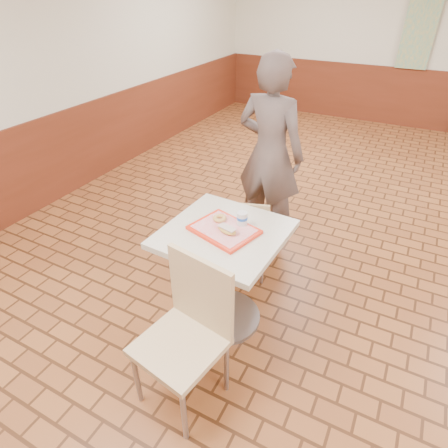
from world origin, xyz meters
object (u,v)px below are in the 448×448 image
at_px(main_table, 224,263).
at_px(ring_donut, 220,218).
at_px(chair_main_front, 188,328).
at_px(long_john_donut, 227,230).
at_px(chair_main_back, 246,234).
at_px(paper_cup, 242,218).
at_px(serving_tray, 224,230).
at_px(customer, 270,154).

distance_m(main_table, ring_donut, 0.33).
height_order(chair_main_front, long_john_donut, chair_main_front).
relative_size(chair_main_front, ring_donut, 10.41).
height_order(main_table, long_john_donut, long_john_donut).
xyz_separation_m(chair_main_front, long_john_donut, (-0.05, 0.59, 0.33)).
bearing_deg(chair_main_back, ring_donut, 71.44).
relative_size(chair_main_front, paper_cup, 10.71).
height_order(chair_main_back, serving_tray, serving_tray).
xyz_separation_m(long_john_donut, paper_cup, (0.05, 0.14, 0.03)).
bearing_deg(paper_cup, chair_main_back, 109.65).
relative_size(serving_tray, long_john_donut, 2.74).
distance_m(chair_main_front, ring_donut, 0.79).
height_order(chair_main_back, long_john_donut, long_john_donut).
relative_size(chair_main_back, paper_cup, 8.63).
bearing_deg(serving_tray, ring_donut, 134.59).
height_order(chair_main_front, serving_tray, chair_main_front).
xyz_separation_m(chair_main_front, serving_tray, (-0.09, 0.63, 0.30)).
bearing_deg(customer, long_john_donut, 104.23).
distance_m(ring_donut, long_john_donut, 0.16).
height_order(customer, long_john_donut, customer).
bearing_deg(main_table, ring_donut, 134.59).
bearing_deg(chair_main_front, customer, 107.53).
xyz_separation_m(serving_tray, ring_donut, (-0.07, 0.08, 0.03)).
bearing_deg(long_john_donut, serving_tray, 137.47).
distance_m(main_table, chair_main_back, 0.58).
bearing_deg(ring_donut, paper_cup, 9.50).
height_order(main_table, serving_tray, serving_tray).
height_order(customer, serving_tray, customer).
distance_m(main_table, serving_tray, 0.29).
xyz_separation_m(main_table, chair_main_back, (-0.08, 0.56, -0.12)).
height_order(chair_main_front, chair_main_back, chair_main_front).
height_order(main_table, chair_main_back, main_table).
xyz_separation_m(main_table, ring_donut, (-0.07, 0.08, 0.32)).
xyz_separation_m(chair_main_back, serving_tray, (0.08, -0.56, 0.40)).
bearing_deg(paper_cup, long_john_donut, -108.15).
relative_size(customer, long_john_donut, 11.81).
bearing_deg(paper_cup, chair_main_front, -89.69).
bearing_deg(long_john_donut, main_table, 137.47).
distance_m(chair_main_front, customer, 1.93).
relative_size(main_table, long_john_donut, 5.46).
relative_size(chair_main_front, customer, 0.55).
relative_size(chair_main_back, long_john_donut, 5.23).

